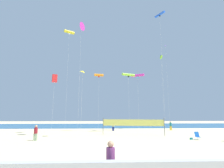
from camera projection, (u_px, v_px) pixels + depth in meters
name	position (u px, v px, depth m)	size (l,w,h in m)	color
ground_plane	(122.00, 146.00, 15.77)	(120.00, 120.00, 0.00)	beige
ocean_band	(110.00, 125.00, 45.75)	(120.00, 20.00, 0.01)	#28608C
mother_figure	(111.00, 160.00, 7.62)	(0.39, 0.39, 1.72)	white
beachgoer_maroon_shirt	(36.00, 132.00, 19.42)	(0.39, 0.39, 1.71)	#99B28C
beachgoer_teal_shirt	(171.00, 125.00, 32.12)	(0.38, 0.38, 1.66)	gold
beachgoer_sage_shirt	(113.00, 126.00, 30.97)	(0.38, 0.38, 1.64)	navy
folding_beach_chair	(197.00, 135.00, 20.12)	(0.52, 0.65, 0.89)	#1959B2
volleyball_net	(133.00, 123.00, 24.68)	(8.59, 1.85, 2.40)	#4C4C51
beach_handbag	(191.00, 139.00, 20.03)	(0.29, 0.15, 0.24)	#19727A
kite_lime_inflatable	(161.00, 57.00, 36.35)	(0.60, 1.51, 15.22)	silver
kite_yellow_tube	(69.00, 32.00, 36.38)	(2.15, 1.62, 20.36)	silver
kite_red_box	(55.00, 78.00, 25.19)	(0.90, 0.90, 8.63)	silver
kite_lime_tube	(128.00, 75.00, 30.22)	(2.42, 1.31, 9.98)	silver
kite_magenta_tube	(138.00, 75.00, 33.71)	(2.47, 1.66, 10.67)	silver
kite_blue_tube	(160.00, 15.00, 32.71)	(1.48, 2.17, 21.83)	silver
kite_magenta_delta	(81.00, 27.00, 28.54)	(1.06, 1.50, 17.96)	silver
kite_violet_diamond	(166.00, 51.00, 38.60)	(0.55, 0.55, 18.33)	silver
kite_yellow_diamond	(83.00, 72.00, 23.56)	(0.95, 0.95, 8.91)	silver
kite_orange_tube	(99.00, 75.00, 31.65)	(1.74, 0.74, 10.26)	silver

